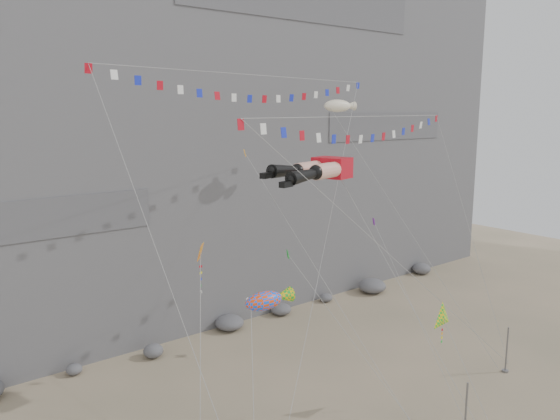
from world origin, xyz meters
The scene contains 15 objects.
ground centered at (0.00, 0.00, 0.00)m, with size 120.00×120.00×0.00m, color tan.
cliff centered at (0.00, 32.00, 25.00)m, with size 80.00×28.00×50.00m, color slate.
talus_boulders centered at (0.00, 17.00, 0.60)m, with size 60.00×3.00×1.20m, color slate, non-canonical shape.
anchor_pole_center centered at (1.18, -6.55, 2.06)m, with size 0.12×0.12×4.11m, color slate.
anchor_pole_right centered at (12.04, -3.02, 1.80)m, with size 0.12×0.12×3.61m, color slate.
legs_kite centered at (-1.69, 3.70, 15.83)m, with size 9.34×12.89×19.62m.
flag_banner_upper centered at (-1.95, 9.76, 22.17)m, with size 26.03×17.55×28.77m.
flag_banner_lower centered at (1.83, 2.46, 19.28)m, with size 25.49×8.78×23.07m.
harlequin_kite centered at (-11.66, 1.55, 12.32)m, with size 4.71×6.72×14.08m.
fish_windsock centered at (-8.13, 0.74, 9.10)m, with size 6.61×6.48×11.72m.
delta_kite centered at (4.02, -2.74, 6.20)m, with size 2.25×4.94×8.05m.
blimp_windsock centered at (8.60, 12.26, 20.06)m, with size 5.50×15.73×25.16m.
small_kite_a centered at (-3.88, 8.22, 16.43)m, with size 3.47×15.20×22.35m.
small_kite_b centered at (7.39, 6.47, 10.62)m, with size 5.57×13.46×17.37m.
small_kite_c centered at (-4.12, 3.32, 10.43)m, with size 3.90×10.38×14.73m.
Camera 1 is at (-25.57, -22.82, 19.64)m, focal length 35.00 mm.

